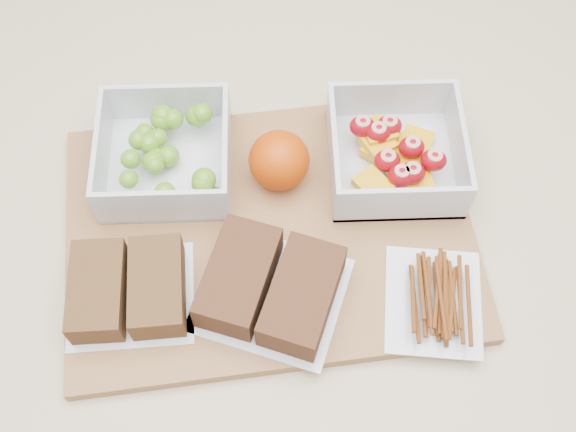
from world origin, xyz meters
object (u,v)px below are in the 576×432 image
sandwich_bag_center (270,287)px  pretzel_bag (435,297)px  sandwich_bag_left (128,289)px  fruit_container (395,154)px  grape_container (167,153)px  cutting_board (270,232)px  orange (279,160)px

sandwich_bag_center → pretzel_bag: size_ratio=1.39×
sandwich_bag_left → pretzel_bag: bearing=-3.0°
fruit_container → grape_container: bearing=178.1°
pretzel_bag → sandwich_bag_left: bearing=177.0°
sandwich_bag_center → pretzel_bag: sandwich_bag_center is taller
pretzel_bag → fruit_container: bearing=98.5°
cutting_board → sandwich_bag_center: bearing=-96.0°
grape_container → sandwich_bag_center: bearing=-55.8°
fruit_container → sandwich_bag_left: fruit_container is taller
cutting_board → sandwich_bag_left: sandwich_bag_left is taller
cutting_board → orange: orange is taller
orange → sandwich_bag_left: 0.20m
cutting_board → sandwich_bag_center: (-0.00, -0.08, 0.03)m
fruit_container → pretzel_bag: (0.02, -0.16, -0.01)m
cutting_board → sandwich_bag_left: size_ratio=3.28×
cutting_board → fruit_container: (0.14, 0.07, 0.03)m
fruit_container → sandwich_bag_center: bearing=-132.5°
cutting_board → sandwich_bag_left: (-0.14, -0.07, 0.03)m
orange → sandwich_bag_left: size_ratio=0.50×
grape_container → pretzel_bag: 0.32m
grape_container → sandwich_bag_center: grape_container is taller
fruit_container → sandwich_bag_center: 0.20m
sandwich_bag_center → orange: bearing=84.9°
fruit_container → sandwich_bag_left: (-0.27, -0.15, -0.00)m
sandwich_bag_left → pretzel_bag: size_ratio=1.03×
cutting_board → fruit_container: 0.16m
fruit_container → orange: (-0.12, -0.01, 0.01)m
grape_container → orange: (0.12, -0.02, 0.01)m
cutting_board → orange: 0.08m
fruit_container → sandwich_bag_left: size_ratio=1.08×
orange → sandwich_bag_left: orange is taller
fruit_container → sandwich_bag_center: fruit_container is taller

